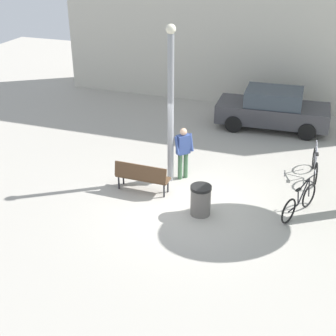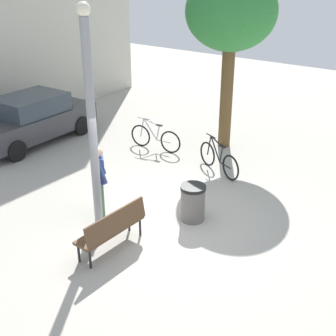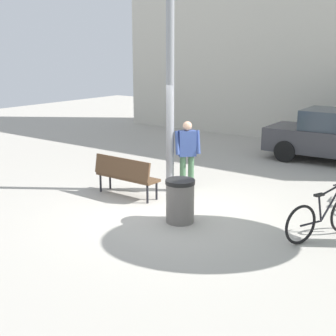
# 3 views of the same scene
# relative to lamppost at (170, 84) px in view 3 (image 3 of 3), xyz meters

# --- Properties ---
(ground_plane) EXTENTS (36.00, 36.00, 0.00)m
(ground_plane) POSITION_rel_lamppost_xyz_m (0.99, -1.31, -2.52)
(ground_plane) COLOR #A8A399
(lamppost) EXTENTS (0.28, 0.28, 4.71)m
(lamppost) POSITION_rel_lamppost_xyz_m (0.00, 0.00, 0.00)
(lamppost) COLOR gray
(lamppost) RESTS_ON ground_plane
(person_by_lamppost) EXTENTS (0.56, 0.59, 1.67)m
(person_by_lamppost) POSITION_rel_lamppost_xyz_m (0.33, 0.23, -1.55)
(person_by_lamppost) COLOR #47704C
(person_by_lamppost) RESTS_ON ground_plane
(park_bench) EXTENTS (1.61, 0.49, 0.92)m
(park_bench) POSITION_rel_lamppost_xyz_m (-0.54, -0.98, -1.97)
(park_bench) COLOR #513823
(park_bench) RESTS_ON ground_plane
(bicycle_black) EXTENTS (0.76, 1.68, 0.97)m
(bicycle_black) POSITION_rel_lamppost_xyz_m (3.93, -0.72, -2.13)
(bicycle_black) COLOR black
(bicycle_black) RESTS_ON ground_plane
(trash_bin) EXTENTS (0.58, 0.58, 0.85)m
(trash_bin) POSITION_rel_lamppost_xyz_m (1.41, -1.58, -2.09)
(trash_bin) COLOR #66605B
(trash_bin) RESTS_ON ground_plane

